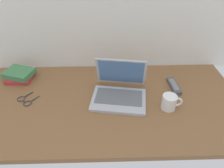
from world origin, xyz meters
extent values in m
cube|color=brown|center=(0.00, 0.00, 0.01)|extent=(1.60, 0.76, 0.03)
cube|color=#B2B5BA|center=(0.08, -0.01, 0.04)|extent=(0.34, 0.26, 0.02)
cube|color=slate|center=(0.08, 0.01, 0.05)|extent=(0.29, 0.18, 0.00)
cube|color=#B2B5BA|center=(0.10, 0.13, 0.14)|extent=(0.31, 0.11, 0.20)
cube|color=#4C72A5|center=(0.10, 0.12, 0.15)|extent=(0.27, 0.09, 0.17)
cylinder|color=white|center=(0.35, -0.07, 0.07)|extent=(0.08, 0.08, 0.09)
torus|color=white|center=(0.40, -0.07, 0.07)|extent=(0.06, 0.01, 0.06)
cylinder|color=brown|center=(0.35, -0.07, 0.11)|extent=(0.07, 0.07, 0.00)
cube|color=#4C4C51|center=(0.43, 0.11, 0.04)|extent=(0.06, 0.16, 0.02)
cube|color=slate|center=(0.43, 0.11, 0.05)|extent=(0.04, 0.12, 0.00)
torus|color=#333338|center=(-0.50, 0.02, 0.03)|extent=(0.07, 0.07, 0.01)
torus|color=#333338|center=(-0.45, -0.02, 0.03)|extent=(0.07, 0.07, 0.01)
cube|color=#333338|center=(-0.47, 0.00, 0.03)|extent=(0.02, 0.02, 0.00)
cube|color=#333338|center=(-0.46, 0.06, 0.03)|extent=(0.04, 0.05, 0.00)
cube|color=#333338|center=(-0.42, 0.02, 0.03)|extent=(0.04, 0.05, 0.00)
cube|color=#B23333|center=(-0.57, 0.24, 0.04)|extent=(0.16, 0.16, 0.03)
cube|color=#3F7F4C|center=(-0.57, 0.24, 0.07)|extent=(0.21, 0.18, 0.04)
camera|label=1|loc=(0.01, -0.90, 0.83)|focal=32.88mm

